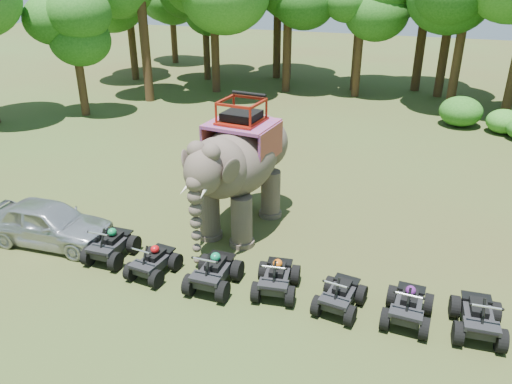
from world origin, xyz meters
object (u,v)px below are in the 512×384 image
at_px(atv_0, 110,241).
at_px(atv_5, 409,302).
at_px(atv_2, 214,268).
at_px(atv_3, 277,274).
at_px(elephant, 241,165).
at_px(parked_car, 48,223).
at_px(atv_6, 479,312).
at_px(atv_1, 153,258).
at_px(atv_4, 341,291).

height_order(atv_0, atv_5, atv_0).
relative_size(atv_2, atv_3, 1.06).
height_order(elephant, parked_car, elephant).
relative_size(atv_0, atv_3, 1.02).
height_order(parked_car, atv_6, parked_car).
distance_m(atv_1, atv_5, 7.36).
xyz_separation_m(elephant, atv_2, (0.54, -3.69, -1.69)).
height_order(atv_2, atv_5, atv_2).
height_order(elephant, atv_6, elephant).
xyz_separation_m(atv_1, atv_5, (7.35, 0.29, 0.04)).
relative_size(atv_2, atv_6, 1.03).
height_order(atv_1, atv_3, atv_3).
bearing_deg(atv_1, atv_0, 174.40).
bearing_deg(atv_2, parked_car, 175.37).
bearing_deg(atv_5, atv_4, -173.66).
height_order(atv_2, atv_4, atv_2).
relative_size(elephant, atv_2, 3.21).
height_order(atv_3, atv_6, atv_6).
bearing_deg(atv_2, atv_3, 11.06).
xyz_separation_m(parked_car, atv_3, (7.96, -0.17, -0.14)).
bearing_deg(atv_6, elephant, 153.03).
relative_size(atv_1, atv_6, 0.92).
bearing_deg(elephant, atv_4, -33.70).
bearing_deg(atv_1, atv_3, 12.22).
bearing_deg(atv_1, atv_6, 8.91).
distance_m(atv_3, atv_5, 3.61).
distance_m(atv_0, atv_5, 9.07).
distance_m(elephant, atv_0, 4.90).
bearing_deg(atv_3, parked_car, 171.68).
bearing_deg(atv_5, atv_0, -176.97).
relative_size(atv_0, atv_2, 0.96).
relative_size(atv_4, atv_5, 0.95).
distance_m(parked_car, atv_1, 4.26).
height_order(elephant, atv_1, elephant).
distance_m(atv_2, atv_5, 5.40).
relative_size(elephant, atv_1, 3.61).
xyz_separation_m(elephant, atv_5, (5.93, -3.43, -1.72)).
bearing_deg(atv_2, elephant, 98.43).
bearing_deg(elephant, atv_2, -75.25).
bearing_deg(atv_4, atv_5, 11.06).
bearing_deg(elephant, atv_3, -48.79).
height_order(parked_car, atv_2, parked_car).
height_order(atv_3, atv_4, atv_3).
bearing_deg(atv_4, atv_0, -173.05).
bearing_deg(parked_car, atv_6, -93.32).
height_order(elephant, atv_2, elephant).
bearing_deg(atv_4, parked_car, -173.79).
height_order(atv_2, atv_6, atv_2).
relative_size(atv_1, atv_4, 0.99).
distance_m(elephant, atv_1, 4.35).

